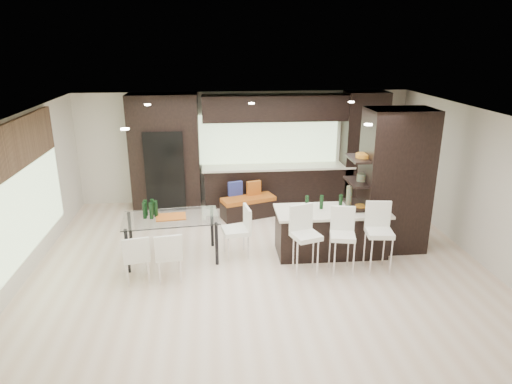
{
  "coord_description": "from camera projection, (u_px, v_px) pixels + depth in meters",
  "views": [
    {
      "loc": [
        -0.8,
        -7.46,
        3.87
      ],
      "look_at": [
        0.0,
        0.6,
        1.15
      ],
      "focal_mm": 32.0,
      "sensor_mm": 36.0,
      "label": 1
    }
  ],
  "objects": [
    {
      "name": "ground",
      "position": [
        259.0,
        262.0,
        8.34
      ],
      "size": [
        8.0,
        8.0,
        0.0
      ],
      "primitive_type": "plane",
      "color": "beige",
      "rests_on": "ground"
    },
    {
      "name": "back_wall",
      "position": [
        244.0,
        147.0,
        11.22
      ],
      "size": [
        8.0,
        0.02,
        2.7
      ],
      "primitive_type": "cube",
      "color": "silver",
      "rests_on": "ground"
    },
    {
      "name": "left_wall",
      "position": [
        19.0,
        200.0,
        7.54
      ],
      "size": [
        0.02,
        7.0,
        2.7
      ],
      "primitive_type": "cube",
      "color": "silver",
      "rests_on": "ground"
    },
    {
      "name": "right_wall",
      "position": [
        478.0,
        185.0,
        8.29
      ],
      "size": [
        0.02,
        7.0,
        2.7
      ],
      "primitive_type": "cube",
      "color": "silver",
      "rests_on": "ground"
    },
    {
      "name": "ceiling",
      "position": [
        260.0,
        114.0,
        7.49
      ],
      "size": [
        8.0,
        7.0,
        0.02
      ],
      "primitive_type": "cube",
      "color": "white",
      "rests_on": "ground"
    },
    {
      "name": "window_left",
      "position": [
        26.0,
        196.0,
        7.73
      ],
      "size": [
        0.04,
        3.2,
        1.9
      ],
      "primitive_type": "cube",
      "color": "#B2D199",
      "rests_on": "left_wall"
    },
    {
      "name": "window_back",
      "position": [
        269.0,
        139.0,
        11.17
      ],
      "size": [
        3.4,
        0.04,
        1.2
      ],
      "primitive_type": "cube",
      "color": "#B2D199",
      "rests_on": "back_wall"
    },
    {
      "name": "stone_accent",
      "position": [
        20.0,
        144.0,
        7.45
      ],
      "size": [
        0.08,
        3.0,
        0.8
      ],
      "primitive_type": "cube",
      "color": "brown",
      "rests_on": "left_wall"
    },
    {
      "name": "ceiling_spots",
      "position": [
        258.0,
        113.0,
        7.73
      ],
      "size": [
        4.0,
        3.0,
        0.02
      ],
      "primitive_type": "cube",
      "color": "white",
      "rests_on": "ceiling"
    },
    {
      "name": "back_cabinetry",
      "position": [
        266.0,
        150.0,
        10.95
      ],
      "size": [
        6.8,
        0.68,
        2.7
      ],
      "primitive_type": "cube",
      "color": "black",
      "rests_on": "ground"
    },
    {
      "name": "refrigerator",
      "position": [
        166.0,
        169.0,
        10.81
      ],
      "size": [
        0.9,
        0.68,
        1.9
      ],
      "primitive_type": "cube",
      "color": "black",
      "rests_on": "ground"
    },
    {
      "name": "partition_column",
      "position": [
        395.0,
        181.0,
        8.53
      ],
      "size": [
        1.2,
        0.8,
        2.7
      ],
      "primitive_type": "cube",
      "color": "black",
      "rests_on": "ground"
    },
    {
      "name": "kitchen_island",
      "position": [
        331.0,
        232.0,
        8.57
      ],
      "size": [
        2.09,
        0.91,
        0.87
      ],
      "primitive_type": "cube",
      "rotation": [
        0.0,
        0.0,
        -0.01
      ],
      "color": "black",
      "rests_on": "ground"
    },
    {
      "name": "stool_left",
      "position": [
        306.0,
        248.0,
        7.77
      ],
      "size": [
        0.54,
        0.54,
        0.98
      ],
      "primitive_type": "cube",
      "rotation": [
        0.0,
        0.0,
        0.3
      ],
      "color": "white",
      "rests_on": "ground"
    },
    {
      "name": "stool_mid",
      "position": [
        342.0,
        247.0,
        7.85
      ],
      "size": [
        0.49,
        0.49,
        0.93
      ],
      "primitive_type": "cube",
      "rotation": [
        0.0,
        0.0,
        -0.21
      ],
      "color": "white",
      "rests_on": "ground"
    },
    {
      "name": "stool_right",
      "position": [
        378.0,
        245.0,
        7.89
      ],
      "size": [
        0.49,
        0.49,
        0.99
      ],
      "primitive_type": "cube",
      "rotation": [
        0.0,
        0.0,
        -0.12
      ],
      "color": "white",
      "rests_on": "ground"
    },
    {
      "name": "bench",
      "position": [
        248.0,
        207.0,
        10.4
      ],
      "size": [
        1.31,
        0.83,
        0.47
      ],
      "primitive_type": "cube",
      "rotation": [
        0.0,
        0.0,
        0.32
      ],
      "color": "black",
      "rests_on": "ground"
    },
    {
      "name": "floor_vase",
      "position": [
        347.0,
        219.0,
        8.56
      ],
      "size": [
        0.6,
        0.6,
        1.31
      ],
      "primitive_type": null,
      "rotation": [
        0.0,
        0.0,
        0.28
      ],
      "color": "#4E543C",
      "rests_on": "ground"
    },
    {
      "name": "dining_table",
      "position": [
        172.0,
        238.0,
        8.36
      ],
      "size": [
        1.79,
        1.11,
        0.82
      ],
      "primitive_type": "cube",
      "rotation": [
        0.0,
        0.0,
        0.09
      ],
      "color": "white",
      "rests_on": "ground"
    },
    {
      "name": "chair_near",
      "position": [
        169.0,
        257.0,
        7.62
      ],
      "size": [
        0.5,
        0.5,
        0.82
      ],
      "primitive_type": "cube",
      "rotation": [
        0.0,
        0.0,
        0.14
      ],
      "color": "white",
      "rests_on": "ground"
    },
    {
      "name": "chair_far",
      "position": [
        137.0,
        259.0,
        7.58
      ],
      "size": [
        0.51,
        0.51,
        0.79
      ],
      "primitive_type": "cube",
      "rotation": [
        0.0,
        0.0,
        0.22
      ],
      "color": "white",
      "rests_on": "ground"
    },
    {
      "name": "chair_end",
      "position": [
        236.0,
        234.0,
        8.46
      ],
      "size": [
        0.55,
        0.55,
        0.88
      ],
      "primitive_type": "cube",
      "rotation": [
        0.0,
        0.0,
        1.73
      ],
      "color": "white",
      "rests_on": "ground"
    }
  ]
}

